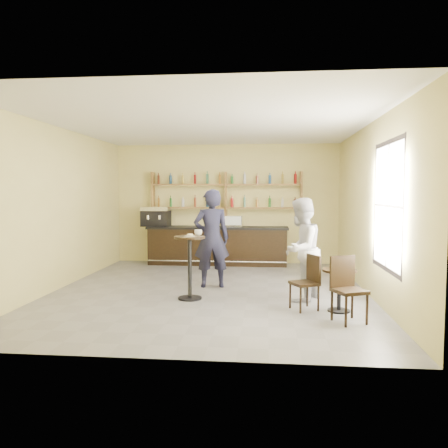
# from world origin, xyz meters

# --- Properties ---
(floor) EXTENTS (7.00, 7.00, 0.00)m
(floor) POSITION_xyz_m (0.00, 0.00, 0.00)
(floor) COLOR slate
(floor) RESTS_ON ground
(ceiling) EXTENTS (7.00, 7.00, 0.00)m
(ceiling) POSITION_xyz_m (0.00, 0.00, 3.20)
(ceiling) COLOR white
(ceiling) RESTS_ON wall_back
(wall_back) EXTENTS (7.00, 0.00, 7.00)m
(wall_back) POSITION_xyz_m (0.00, 3.50, 1.60)
(wall_back) COLOR #D5C879
(wall_back) RESTS_ON floor
(wall_front) EXTENTS (7.00, 0.00, 7.00)m
(wall_front) POSITION_xyz_m (0.00, -3.50, 1.60)
(wall_front) COLOR #D5C879
(wall_front) RESTS_ON floor
(wall_left) EXTENTS (0.00, 7.00, 7.00)m
(wall_left) POSITION_xyz_m (-3.00, 0.00, 1.60)
(wall_left) COLOR #D5C879
(wall_left) RESTS_ON floor
(wall_right) EXTENTS (0.00, 7.00, 7.00)m
(wall_right) POSITION_xyz_m (3.00, 0.00, 1.60)
(wall_right) COLOR #D5C879
(wall_right) RESTS_ON floor
(window_pane) EXTENTS (0.00, 2.00, 2.00)m
(window_pane) POSITION_xyz_m (2.99, -1.20, 1.70)
(window_pane) COLOR white
(window_pane) RESTS_ON wall_right
(window_frame) EXTENTS (0.04, 1.70, 2.10)m
(window_frame) POSITION_xyz_m (2.99, -1.20, 1.70)
(window_frame) COLOR black
(window_frame) RESTS_ON wall_right
(shelf_unit) EXTENTS (4.00, 0.26, 1.40)m
(shelf_unit) POSITION_xyz_m (0.00, 3.37, 1.81)
(shelf_unit) COLOR brown
(shelf_unit) RESTS_ON wall_back
(liquor_bottles) EXTENTS (3.68, 0.10, 1.00)m
(liquor_bottles) POSITION_xyz_m (0.00, 3.37, 1.98)
(liquor_bottles) COLOR #8C5919
(liquor_bottles) RESTS_ON shelf_unit
(bar_counter) EXTENTS (3.72, 0.73, 1.01)m
(bar_counter) POSITION_xyz_m (-0.20, 3.15, 0.50)
(bar_counter) COLOR black
(bar_counter) RESTS_ON floor
(espresso_machine) EXTENTS (0.75, 0.49, 0.52)m
(espresso_machine) POSITION_xyz_m (-1.86, 3.15, 1.27)
(espresso_machine) COLOR black
(espresso_machine) RESTS_ON bar_counter
(pastry_case) EXTENTS (0.48, 0.38, 0.28)m
(pastry_case) POSITION_xyz_m (0.21, 3.15, 1.15)
(pastry_case) COLOR silver
(pastry_case) RESTS_ON bar_counter
(pedestal_table) EXTENTS (0.73, 0.73, 1.14)m
(pedestal_table) POSITION_xyz_m (-0.27, -0.67, 0.57)
(pedestal_table) COLOR black
(pedestal_table) RESTS_ON floor
(napkin) EXTENTS (0.20, 0.20, 0.00)m
(napkin) POSITION_xyz_m (-0.27, -0.67, 1.14)
(napkin) COLOR white
(napkin) RESTS_ON pedestal_table
(donut) EXTENTS (0.13, 0.13, 0.04)m
(donut) POSITION_xyz_m (-0.26, -0.68, 1.16)
(donut) COLOR gold
(donut) RESTS_ON napkin
(cup_pedestal) EXTENTS (0.14, 0.14, 0.11)m
(cup_pedestal) POSITION_xyz_m (-0.13, -0.57, 1.19)
(cup_pedestal) COLOR white
(cup_pedestal) RESTS_ON pedestal_table
(man_main) EXTENTS (0.80, 0.60, 1.98)m
(man_main) POSITION_xyz_m (-0.01, 0.38, 0.99)
(man_main) COLOR black
(man_main) RESTS_ON floor
(cafe_table) EXTENTS (0.71, 0.71, 0.69)m
(cafe_table) POSITION_xyz_m (2.26, -1.25, 0.34)
(cafe_table) COLOR black
(cafe_table) RESTS_ON floor
(cup_cafe) EXTENTS (0.11, 0.11, 0.08)m
(cup_cafe) POSITION_xyz_m (2.31, -1.25, 0.73)
(cup_cafe) COLOR white
(cup_cafe) RESTS_ON cafe_table
(chair_west) EXTENTS (0.52, 0.52, 0.90)m
(chair_west) POSITION_xyz_m (1.71, -1.20, 0.45)
(chair_west) COLOR black
(chair_west) RESTS_ON floor
(chair_south) EXTENTS (0.56, 0.56, 0.97)m
(chair_south) POSITION_xyz_m (2.31, -1.85, 0.48)
(chair_south) COLOR black
(chair_south) RESTS_ON floor
(patron_second) EXTENTS (1.02, 1.10, 1.82)m
(patron_second) POSITION_xyz_m (1.70, -0.57, 0.91)
(patron_second) COLOR #ABAAAF
(patron_second) RESTS_ON floor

